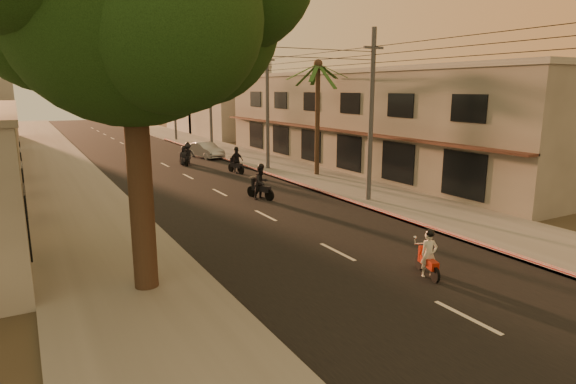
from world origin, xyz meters
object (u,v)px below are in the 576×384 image
object	(u,v)px
palm_tree	(318,71)
scooter_red	(429,255)
parked_car	(206,150)
scooter_mid_b	(236,161)
scooter_far_b	(188,154)
scooter_mid_a	(261,183)
scooter_far_a	(184,157)

from	to	relation	value
palm_tree	scooter_red	bearing A→B (deg)	-111.38
scooter_red	parked_car	size ratio (longest dim) A/B	0.36
palm_tree	scooter_mid_b	distance (m)	8.55
scooter_red	scooter_far_b	size ratio (longest dim) A/B	0.86
scooter_red	scooter_mid_a	distance (m)	12.70
scooter_red	scooter_far_a	world-z (taller)	scooter_far_a
parked_car	scooter_far_b	bearing A→B (deg)	-139.79
parked_car	palm_tree	bearing A→B (deg)	-83.36
scooter_mid_a	scooter_mid_b	world-z (taller)	scooter_mid_a
scooter_far_b	parked_car	xyz separation A→B (m)	(2.62, 3.19, -0.16)
palm_tree	scooter_red	xyz separation A→B (m)	(-6.80, -17.37, -6.43)
scooter_far_b	parked_car	world-z (taller)	scooter_far_b
scooter_mid_b	scooter_far_b	xyz separation A→B (m)	(-1.86, 5.41, -0.02)
scooter_mid_b	parked_car	size ratio (longest dim) A/B	0.44
scooter_red	scooter_far_b	xyz separation A→B (m)	(0.43, 26.43, 0.14)
palm_tree	scooter_far_b	world-z (taller)	palm_tree
scooter_mid_b	scooter_far_a	distance (m)	5.72
scooter_mid_a	scooter_mid_b	distance (m)	8.58
scooter_far_b	parked_car	distance (m)	4.13
scooter_far_a	palm_tree	bearing A→B (deg)	-56.63
palm_tree	scooter_far_a	xyz separation A→B (m)	(-6.76, 8.91, -6.42)
scooter_red	scooter_mid_a	bearing A→B (deg)	108.16
scooter_mid_a	scooter_far_a	distance (m)	13.59
scooter_red	scooter_mid_a	xyz separation A→B (m)	(0.21, 12.69, 0.19)
palm_tree	parked_car	xyz separation A→B (m)	(-3.75, 12.25, -6.46)
scooter_mid_a	scooter_far_b	bearing A→B (deg)	70.68
palm_tree	scooter_far_a	bearing A→B (deg)	127.21
scooter_far_b	scooter_mid_a	bearing A→B (deg)	-67.51
scooter_far_b	scooter_red	bearing A→B (deg)	-67.51
scooter_mid_a	parked_car	size ratio (longest dim) A/B	0.45
palm_tree	scooter_mid_a	xyz separation A→B (m)	(-6.59, -4.68, -6.24)
scooter_far_a	scooter_far_b	bearing A→B (deg)	17.70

